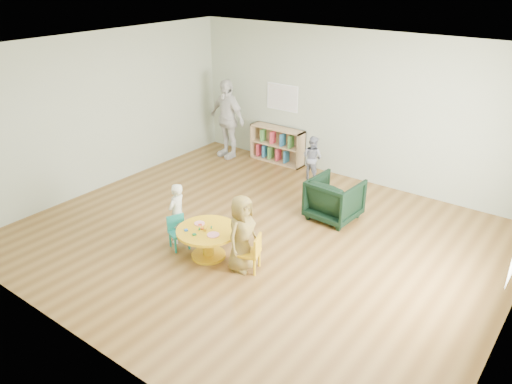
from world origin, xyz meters
TOP-DOWN VIEW (x-y plane):
  - room at (0.01, 0.00)m, footprint 7.10×7.00m
  - activity_table at (-0.27, -0.84)m, footprint 0.89×0.89m
  - kid_chair_left at (-0.80, -0.90)m, footprint 0.35×0.35m
  - kid_chair_right at (0.44, -0.74)m, footprint 0.37×0.37m
  - bookshelf at (-1.61, 2.86)m, footprint 1.20×0.30m
  - alphabet_poster at (-1.60, 2.98)m, footprint 0.74×0.01m
  - armchair at (0.60, 1.28)m, footprint 0.80×0.82m
  - child_left at (-0.92, -0.78)m, footprint 0.28×0.38m
  - child_right at (0.31, -0.78)m, footprint 0.37×0.55m
  - toddler at (-0.54, 2.48)m, footprint 0.45×0.37m
  - adult_caretaker at (-2.66, 2.47)m, footprint 1.04×0.56m

SIDE VIEW (x-z plane):
  - kid_chair_left at x=-0.80m, z-range 0.02..0.51m
  - kid_chair_right at x=0.44m, z-range 0.02..0.56m
  - activity_table at x=-0.27m, z-range 0.06..0.55m
  - armchair at x=0.60m, z-range 0.00..0.70m
  - bookshelf at x=-1.61m, z-range -0.01..0.74m
  - toddler at x=-0.54m, z-range 0.00..0.87m
  - child_left at x=-0.92m, z-range 0.00..0.94m
  - child_right at x=0.31m, z-range 0.00..1.09m
  - adult_caretaker at x=-2.66m, z-range 0.00..1.68m
  - alphabet_poster at x=-1.60m, z-range 1.08..1.62m
  - room at x=0.01m, z-range 0.49..3.29m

